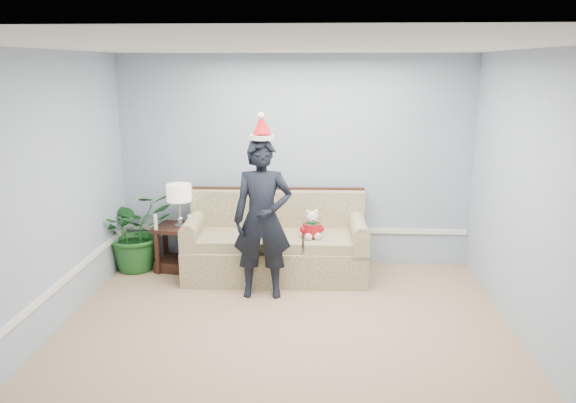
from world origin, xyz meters
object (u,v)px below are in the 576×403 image
Objects in this scene: side_table at (180,252)px; teddy_bear at (312,228)px; sofa at (276,246)px; table_lamp at (179,194)px; houseplant at (136,231)px; man at (263,219)px.

side_table is 1.88× the size of teddy_bear.
teddy_bear is (0.45, -0.21, 0.30)m from sofa.
teddy_bear is at bearing -26.52° from sofa.
table_lamp is (0.03, -0.03, 0.77)m from side_table.
table_lamp is 0.54× the size of houseplant.
sofa reaches higher than houseplant.
table_lamp reaches higher than teddy_bear.
man reaches higher than side_table.
man is at bearing -99.56° from sofa.
houseplant is at bearing 177.88° from table_lamp.
houseplant is 2.84× the size of teddy_bear.
houseplant is (-0.58, 0.02, -0.49)m from table_lamp.
houseplant is (-0.55, -0.01, 0.28)m from side_table.
table_lamp is at bearing -51.10° from side_table.
sofa is at bearing -2.79° from houseplant.
table_lamp is at bearing 143.80° from man.
man is (1.11, -0.74, -0.10)m from table_lamp.
teddy_bear is at bearing -7.52° from houseplant.
table_lamp is at bearing -2.12° from houseplant.
man is (-0.10, -0.67, 0.53)m from sofa.
man reaches higher than sofa.
houseplant reaches higher than side_table.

